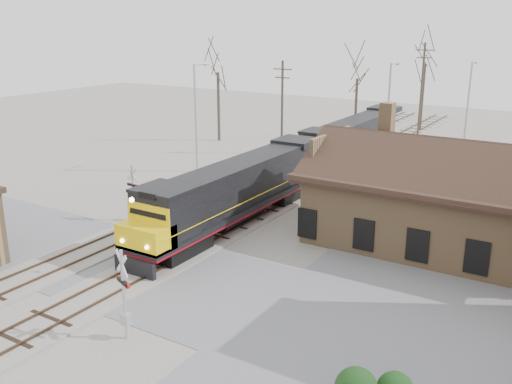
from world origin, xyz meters
TOP-DOWN VIEW (x-y plane):
  - ground at (0.00, 0.00)m, footprint 140.00×140.00m
  - road at (0.00, 0.00)m, footprint 60.00×9.00m
  - track_main at (0.00, 15.00)m, footprint 3.40×90.00m
  - track_siding at (-4.50, 15.00)m, footprint 3.40×90.00m
  - depot at (11.99, 12.00)m, footprint 15.20×9.31m
  - locomotive_lead at (0.00, 8.23)m, footprint 2.84×19.05m
  - locomotive_trailing at (0.00, 27.55)m, footprint 2.84×19.05m
  - crossbuck_near at (3.87, -5.30)m, footprint 1.08×0.49m
  - crossbuck_far at (-6.09, 5.73)m, footprint 1.07×0.28m
  - streetlight_a at (-10.32, 18.18)m, footprint 0.25×2.04m
  - streetlight_b at (4.46, 24.24)m, footprint 0.25×2.04m
  - streetlight_c at (8.63, 33.70)m, footprint 0.25×2.04m
  - utility_pole_a at (-7.51, 28.09)m, footprint 2.00×0.24m
  - utility_pole_b at (1.76, 42.71)m, footprint 2.00×0.24m
  - tree_a at (-16.61, 30.23)m, footprint 4.94×4.94m
  - tree_b at (-4.63, 39.91)m, footprint 4.38×4.38m
  - tree_c at (0.52, 47.80)m, footprint 5.27×5.27m

SIDE VIEW (x-z plane):
  - ground at x=0.00m, z-range 0.00..0.00m
  - road at x=0.00m, z-range 0.00..0.03m
  - track_main at x=0.00m, z-range -0.05..0.19m
  - track_siding at x=-4.50m, z-range -0.05..0.19m
  - crossbuck_far at x=-6.09m, z-range -0.09..3.64m
  - crossbuck_near at x=3.87m, z-range -0.11..3.85m
  - locomotive_trailing at x=0.00m, z-range 0.22..4.22m
  - locomotive_lead at x=0.00m, z-range 0.11..4.33m
  - depot at x=11.99m, z-range -1.54..6.36m
  - utility_pole_a at x=-7.51m, z-range 0.22..9.27m
  - streetlight_c at x=8.63m, z-range 0.54..9.75m
  - streetlight_a at x=-10.32m, z-range 0.54..9.80m
  - streetlight_b at x=4.46m, z-range 0.54..10.06m
  - utility_pole_b at x=1.76m, z-range 0.23..10.69m
  - tree_b at x=-4.63m, z-range 2.27..13.00m
  - tree_a at x=-16.61m, z-range 2.57..14.68m
  - tree_c at x=0.52m, z-range 2.75..15.65m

